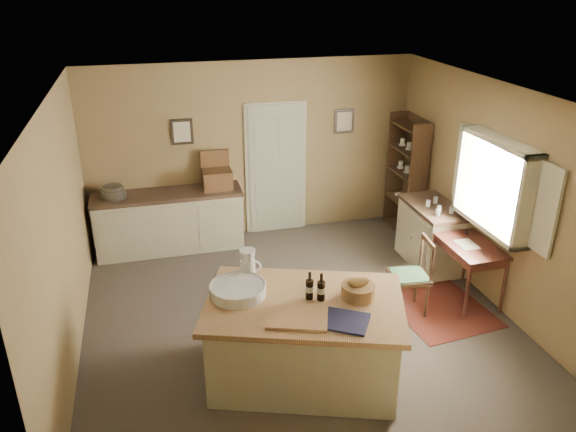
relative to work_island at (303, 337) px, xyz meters
name	(u,v)px	position (x,y,z in m)	size (l,w,h in m)	color
ground	(295,314)	(0.23, 1.11, -0.48)	(5.00, 5.00, 0.00)	#50463D
wall_back	(253,151)	(0.23, 3.61, 0.87)	(5.00, 0.10, 2.70)	olive
wall_front	(385,344)	(0.23, -1.39, 0.87)	(5.00, 0.10, 2.70)	olive
wall_left	(62,238)	(-2.27, 1.11, 0.87)	(0.10, 5.00, 2.70)	olive
wall_right	(492,193)	(2.73, 1.11, 0.87)	(0.10, 5.00, 2.70)	olive
ceiling	(297,94)	(0.23, 1.11, 2.22)	(5.00, 5.00, 0.00)	silver
door	(276,168)	(0.58, 3.58, 0.57)	(0.97, 0.06, 2.11)	#B8BDA1
framed_prints	(266,126)	(0.43, 3.59, 1.24)	(2.82, 0.02, 0.38)	black
window	(498,184)	(2.65, 0.91, 1.07)	(0.25, 1.99, 1.12)	beige
work_island	(303,337)	(0.00, 0.00, 0.00)	(2.23, 1.82, 1.20)	beige
sideboard	(170,219)	(-1.11, 3.31, 0.00)	(2.17, 0.61, 1.18)	beige
rug	(431,302)	(1.98, 0.95, -0.48)	(1.10, 1.60, 0.01)	#521610
writing_desk	(469,251)	(2.43, 0.95, 0.19)	(0.57, 0.94, 0.82)	#3A1913
desk_chair	(409,277)	(1.58, 0.86, -0.01)	(0.44, 0.44, 0.94)	black
right_cabinet	(431,235)	(2.43, 1.90, -0.02)	(0.61, 1.09, 0.99)	beige
shelving_unit	(409,176)	(2.58, 3.03, 0.45)	(0.32, 0.84, 1.86)	black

